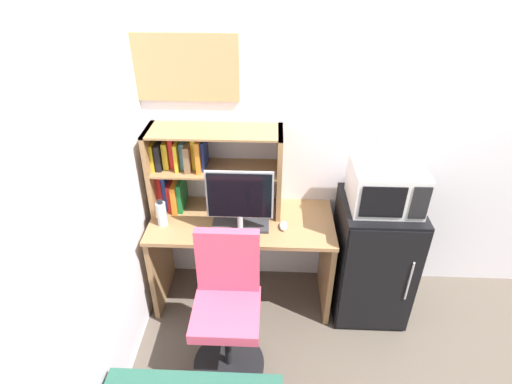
{
  "coord_description": "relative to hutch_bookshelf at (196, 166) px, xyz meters",
  "views": [
    {
      "loc": [
        -0.71,
        -2.58,
        2.4
      ],
      "look_at": [
        -0.81,
        -0.31,
        0.99
      ],
      "focal_mm": 28.56,
      "sensor_mm": 36.0,
      "label": 1
    }
  ],
  "objects": [
    {
      "name": "wall_back",
      "position": [
        1.64,
        0.15,
        0.22
      ],
      "size": [
        6.4,
        0.04,
        2.6
      ],
      "primitive_type": "cube",
      "color": "silver",
      "rests_on": "ground_plane"
    },
    {
      "name": "wall_left",
      "position": [
        -0.38,
        -1.47,
        0.22
      ],
      "size": [
        0.04,
        4.4,
        2.6
      ],
      "primitive_type": "cube",
      "color": "silver",
      "rests_on": "ground_plane"
    },
    {
      "name": "computer_mouse",
      "position": [
        0.61,
        -0.23,
        -0.32
      ],
      "size": [
        0.05,
        0.1,
        0.03
      ],
      "primitive_type": "ellipsoid",
      "color": "silver",
      "rests_on": "desk"
    },
    {
      "name": "mini_fridge",
      "position": [
        1.26,
        -0.18,
        -0.62
      ],
      "size": [
        0.51,
        0.56,
        0.91
      ],
      "color": "black",
      "rests_on": "ground_plane"
    },
    {
      "name": "desk",
      "position": [
        0.32,
        -0.15,
        -0.56
      ],
      "size": [
        1.28,
        0.57,
        0.74
      ],
      "color": "#997047",
      "rests_on": "ground_plane"
    },
    {
      "name": "water_bottle",
      "position": [
        -0.21,
        -0.22,
        -0.25
      ],
      "size": [
        0.07,
        0.07,
        0.19
      ],
      "color": "silver",
      "rests_on": "desk"
    },
    {
      "name": "keyboard",
      "position": [
        0.32,
        -0.22,
        -0.33
      ],
      "size": [
        0.38,
        0.15,
        0.02
      ],
      "primitive_type": "cube",
      "color": "#333338",
      "rests_on": "desk"
    },
    {
      "name": "microwave",
      "position": [
        1.26,
        -0.18,
        -0.02
      ],
      "size": [
        0.44,
        0.4,
        0.28
      ],
      "color": "silver",
      "rests_on": "mini_fridge"
    },
    {
      "name": "desk_chair",
      "position": [
        0.27,
        -0.72,
        -0.63
      ],
      "size": [
        0.46,
        0.46,
        0.98
      ],
      "color": "black",
      "rests_on": "ground_plane"
    },
    {
      "name": "wall_corkboard",
      "position": [
        -0.08,
        0.12,
        0.63
      ],
      "size": [
        0.77,
        0.02,
        0.42
      ],
      "primitive_type": "cube",
      "color": "tan"
    },
    {
      "name": "monitor",
      "position": [
        0.32,
        -0.28,
        -0.09
      ],
      "size": [
        0.43,
        0.21,
        0.46
      ],
      "color": "#B7B7BC",
      "rests_on": "desk"
    },
    {
      "name": "desk_fan",
      "position": [
        1.22,
        -0.18,
        0.26
      ],
      "size": [
        0.15,
        0.11,
        0.26
      ],
      "color": "silver",
      "rests_on": "microwave"
    },
    {
      "name": "hutch_bookshelf",
      "position": [
        0.0,
        0.0,
        0.0
      ],
      "size": [
        0.9,
        0.3,
        0.61
      ],
      "color": "#997047",
      "rests_on": "desk"
    }
  ]
}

